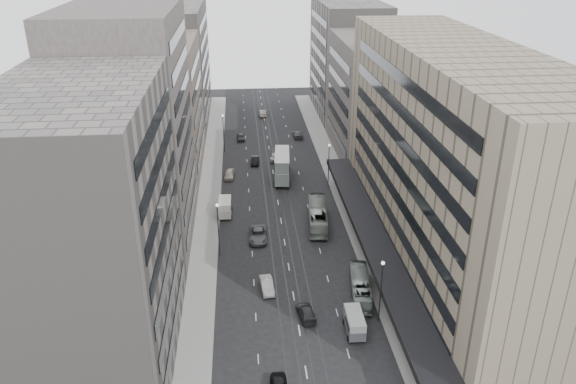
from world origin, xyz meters
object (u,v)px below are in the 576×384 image
object	(u,v)px
bus_far	(318,215)
vw_microbus	(354,322)
panel_van	(225,207)
sedan_2	(258,235)
double_decker	(282,166)
sedan_1	(267,285)
bus_near	(360,287)

from	to	relation	value
bus_far	vw_microbus	xyz separation A→B (m)	(0.63, -27.04, -0.26)
panel_van	sedan_2	xyz separation A→B (m)	(5.11, -8.63, -0.76)
double_decker	sedan_1	xyz separation A→B (m)	(-4.83, -36.48, -2.10)
sedan_1	sedan_2	size ratio (longest dim) A/B	0.77
bus_near	panel_van	world-z (taller)	panel_van
vw_microbus	sedan_2	size ratio (longest dim) A/B	0.81
sedan_2	double_decker	bearing A→B (deg)	79.26
panel_van	sedan_2	size ratio (longest dim) A/B	0.79
double_decker	panel_van	size ratio (longest dim) A/B	2.17
vw_microbus	sedan_2	world-z (taller)	vw_microbus
bus_far	panel_van	world-z (taller)	bus_far
bus_far	panel_van	size ratio (longest dim) A/B	2.63
bus_far	sedan_2	distance (m)	10.53
bus_far	vw_microbus	bearing A→B (deg)	97.34
sedan_1	double_decker	bearing A→B (deg)	77.00
double_decker	sedan_2	distance (m)	23.63
double_decker	sedan_1	bearing A→B (deg)	-92.86
double_decker	vw_microbus	xyz separation A→B (m)	(4.86, -45.90, -1.44)
bus_far	sedan_2	world-z (taller)	bus_far
panel_van	bus_far	bearing A→B (deg)	-16.57
double_decker	sedan_1	world-z (taller)	double_decker
panel_van	sedan_2	bearing A→B (deg)	-58.70
vw_microbus	sedan_2	distance (m)	25.21
panel_van	sedan_2	world-z (taller)	panel_van
panel_van	bus_near	bearing A→B (deg)	-53.68
double_decker	bus_far	bearing A→B (deg)	-72.67
panel_van	vw_microbus	bearing A→B (deg)	-63.33
vw_microbus	panel_van	world-z (taller)	panel_van
panel_van	sedan_1	size ratio (longest dim) A/B	1.02
double_decker	sedan_1	size ratio (longest dim) A/B	2.21
bus_far	vw_microbus	world-z (taller)	bus_far
double_decker	panel_van	bearing A→B (deg)	-121.82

